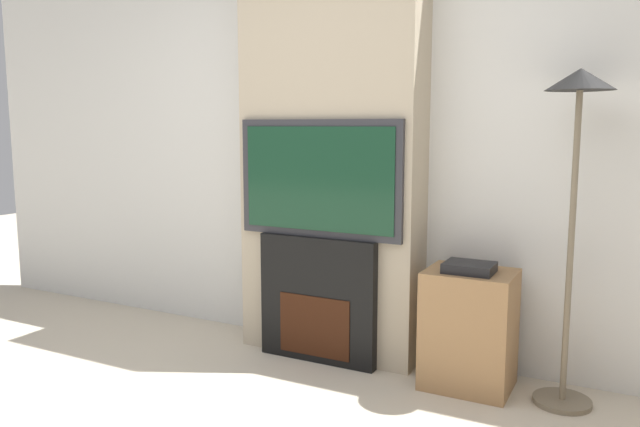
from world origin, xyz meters
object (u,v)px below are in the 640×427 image
object	(u,v)px
fireplace	(320,299)
television	(320,179)
media_stand	(469,328)
floor_lamp	(577,147)

from	to	relation	value
fireplace	television	bearing A→B (deg)	-90.00
television	media_stand	world-z (taller)	television
television	media_stand	xyz separation A→B (m)	(0.86, 0.02, -0.74)
fireplace	media_stand	world-z (taller)	fireplace
fireplace	television	xyz separation A→B (m)	(0.00, -0.00, 0.70)
television	media_stand	bearing A→B (deg)	1.30
floor_lamp	television	bearing A→B (deg)	-178.83
television	floor_lamp	bearing A→B (deg)	1.17
floor_lamp	fireplace	bearing A→B (deg)	-178.92
floor_lamp	media_stand	distance (m)	1.05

